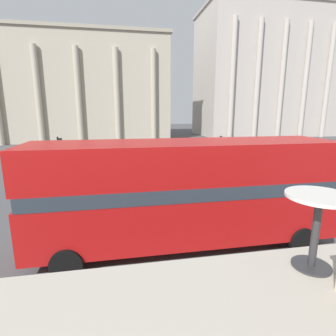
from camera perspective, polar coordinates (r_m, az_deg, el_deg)
The scene contains 11 objects.
double_decker_bus at distance 9.50m, azimuth 3.80°, elevation -4.83°, with size 10.79×2.76×3.98m.
cafe_dining_table at distance 2.82m, azimuth 29.81°, elevation -8.81°, with size 0.60×0.60×0.73m.
plaza_building_left at distance 50.45m, azimuth -17.87°, elevation 15.93°, with size 29.27×14.65×17.37m.
plaza_building_right at distance 62.35m, azimuth 21.61°, elevation 18.27°, with size 30.67×15.56×24.73m.
traffic_light_near at distance 12.74m, azimuth 11.51°, elevation 0.80°, with size 0.42×0.24×3.87m.
traffic_light_mid at distance 20.58m, azimuth -22.48°, elevation 3.29°, with size 0.42×0.24×3.21m.
car_white at distance 25.87m, azimuth -2.10°, elevation 2.71°, with size 4.20×1.93×1.35m.
pedestrian_grey at distance 32.01m, azimuth 2.94°, elevation 5.08°, with size 0.32×0.32×1.72m.
pedestrian_red at distance 17.80m, azimuth -2.87°, elevation -0.61°, with size 0.32×0.32×1.79m.
pedestrian_white at distance 26.27m, azimuth -16.39°, elevation 2.97°, with size 0.32×0.32×1.70m.
pedestrian_yellow at distance 21.06m, azimuth -6.68°, elevation 1.40°, with size 0.32×0.32×1.82m.
Camera 1 is at (-1.03, -2.33, 5.02)m, focal length 28.00 mm.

